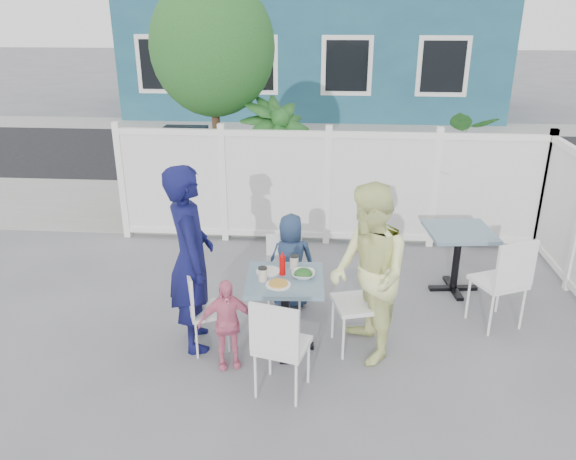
# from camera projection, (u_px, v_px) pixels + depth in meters

# --- Properties ---
(ground) EXTENTS (80.00, 80.00, 0.00)m
(ground) POSITION_uv_depth(u_px,v_px,m) (313.00, 333.00, 5.82)
(ground) COLOR slate
(near_sidewalk) EXTENTS (24.00, 2.60, 0.01)m
(near_sidewalk) POSITION_uv_depth(u_px,v_px,m) (321.00, 209.00, 9.33)
(near_sidewalk) COLOR gray
(near_sidewalk) RESTS_ON ground
(street) EXTENTS (24.00, 5.00, 0.01)m
(street) POSITION_uv_depth(u_px,v_px,m) (325.00, 154.00, 12.75)
(street) COLOR black
(street) RESTS_ON ground
(far_sidewalk) EXTENTS (24.00, 1.60, 0.01)m
(far_sidewalk) POSITION_uv_depth(u_px,v_px,m) (327.00, 126.00, 15.62)
(far_sidewalk) COLOR gray
(far_sidewalk) RESTS_ON ground
(building) EXTENTS (11.00, 6.00, 6.00)m
(building) POSITION_uv_depth(u_px,v_px,m) (315.00, 10.00, 17.67)
(building) COLOR navy
(building) RESTS_ON ground
(fence_back) EXTENTS (5.86, 0.08, 1.60)m
(fence_back) POSITION_uv_depth(u_px,v_px,m) (327.00, 190.00, 7.74)
(fence_back) COLOR white
(fence_back) RESTS_ON ground
(tree) EXTENTS (1.80, 1.62, 3.59)m
(tree) POSITION_uv_depth(u_px,v_px,m) (212.00, 47.00, 8.02)
(tree) COLOR #382316
(tree) RESTS_ON ground
(utility_cabinet) EXTENTS (0.66, 0.48, 1.22)m
(utility_cabinet) POSITION_uv_depth(u_px,v_px,m) (186.00, 167.00, 9.45)
(utility_cabinet) COLOR gold
(utility_cabinet) RESTS_ON ground
(potted_shrub_a) EXTENTS (1.50, 1.50, 1.90)m
(potted_shrub_a) POSITION_uv_depth(u_px,v_px,m) (273.00, 164.00, 8.38)
(potted_shrub_a) COLOR #18511E
(potted_shrub_a) RESTS_ON ground
(potted_shrub_b) EXTENTS (1.88, 1.94, 1.64)m
(potted_shrub_b) POSITION_uv_depth(u_px,v_px,m) (454.00, 178.00, 8.15)
(potted_shrub_b) COLOR #18511E
(potted_shrub_b) RESTS_ON ground
(main_table) EXTENTS (0.76, 0.76, 0.77)m
(main_table) POSITION_uv_depth(u_px,v_px,m) (285.00, 294.00, 5.35)
(main_table) COLOR #3C6471
(main_table) RESTS_ON ground
(spare_table) EXTENTS (0.80, 0.80, 0.77)m
(spare_table) POSITION_uv_depth(u_px,v_px,m) (458.00, 244.00, 6.47)
(spare_table) COLOR #3C6471
(spare_table) RESTS_ON ground
(chair_left) EXTENTS (0.49, 0.50, 0.84)m
(chair_left) POSITION_uv_depth(u_px,v_px,m) (200.00, 304.00, 5.39)
(chair_left) COLOR white
(chair_left) RESTS_ON ground
(chair_right) EXTENTS (0.54, 0.55, 0.99)m
(chair_right) POSITION_uv_depth(u_px,v_px,m) (366.00, 294.00, 5.39)
(chair_right) COLOR white
(chair_right) RESTS_ON ground
(chair_back) EXTENTS (0.42, 0.40, 0.85)m
(chair_back) POSITION_uv_depth(u_px,v_px,m) (284.00, 268.00, 6.10)
(chair_back) COLOR white
(chair_back) RESTS_ON ground
(chair_near) EXTENTS (0.52, 0.51, 0.94)m
(chair_near) POSITION_uv_depth(u_px,v_px,m) (279.00, 341.00, 4.68)
(chair_near) COLOR white
(chair_near) RESTS_ON ground
(chair_spare) EXTENTS (0.60, 0.59, 1.02)m
(chair_spare) POSITION_uv_depth(u_px,v_px,m) (505.00, 277.00, 5.69)
(chair_spare) COLOR white
(chair_spare) RESTS_ON ground
(man) EXTENTS (0.63, 0.78, 1.84)m
(man) POSITION_uv_depth(u_px,v_px,m) (191.00, 259.00, 5.32)
(man) COLOR #0F1043
(man) RESTS_ON ground
(woman) EXTENTS (0.86, 0.98, 1.71)m
(woman) POSITION_uv_depth(u_px,v_px,m) (369.00, 274.00, 5.15)
(woman) COLOR #E7F657
(woman) RESTS_ON ground
(boy) EXTENTS (0.54, 0.37, 1.08)m
(boy) POSITION_uv_depth(u_px,v_px,m) (291.00, 261.00, 6.18)
(boy) COLOR navy
(boy) RESTS_ON ground
(toddler) EXTENTS (0.56, 0.36, 0.89)m
(toddler) POSITION_uv_depth(u_px,v_px,m) (226.00, 324.00, 5.14)
(toddler) COLOR pink
(toddler) RESTS_ON ground
(plate_main) EXTENTS (0.23, 0.23, 0.01)m
(plate_main) POSITION_uv_depth(u_px,v_px,m) (278.00, 285.00, 5.14)
(plate_main) COLOR white
(plate_main) RESTS_ON main_table
(plate_side) EXTENTS (0.23, 0.23, 0.02)m
(plate_side) POSITION_uv_depth(u_px,v_px,m) (268.00, 271.00, 5.40)
(plate_side) COLOR white
(plate_side) RESTS_ON main_table
(salad_bowl) EXTENTS (0.22, 0.22, 0.05)m
(salad_bowl) POSITION_uv_depth(u_px,v_px,m) (303.00, 274.00, 5.30)
(salad_bowl) COLOR white
(salad_bowl) RESTS_ON main_table
(coffee_cup_a) EXTENTS (0.08, 0.08, 0.12)m
(coffee_cup_a) POSITION_uv_depth(u_px,v_px,m) (263.00, 275.00, 5.22)
(coffee_cup_a) COLOR beige
(coffee_cup_a) RESTS_ON main_table
(coffee_cup_b) EXTENTS (0.08, 0.08, 0.12)m
(coffee_cup_b) POSITION_uv_depth(u_px,v_px,m) (294.00, 262.00, 5.46)
(coffee_cup_b) COLOR beige
(coffee_cup_b) RESTS_ON main_table
(ketchup_bottle) EXTENTS (0.06, 0.06, 0.19)m
(ketchup_bottle) POSITION_uv_depth(u_px,v_px,m) (282.00, 265.00, 5.32)
(ketchup_bottle) COLOR #BA0707
(ketchup_bottle) RESTS_ON main_table
(salt_shaker) EXTENTS (0.03, 0.03, 0.06)m
(salt_shaker) POSITION_uv_depth(u_px,v_px,m) (282.00, 263.00, 5.52)
(salt_shaker) COLOR white
(salt_shaker) RESTS_ON main_table
(pepper_shaker) EXTENTS (0.03, 0.03, 0.08)m
(pepper_shaker) POSITION_uv_depth(u_px,v_px,m) (283.00, 262.00, 5.53)
(pepper_shaker) COLOR black
(pepper_shaker) RESTS_ON main_table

